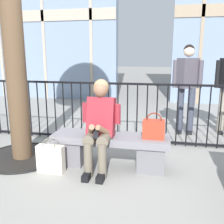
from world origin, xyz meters
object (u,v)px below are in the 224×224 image
at_px(bystander_further_back, 187,82).
at_px(stone_bench, 111,147).
at_px(seated_person_with_phone, 100,123).
at_px(handbag_on_bench, 154,129).
at_px(shopping_bag, 51,158).

bearing_deg(bystander_further_back, stone_bench, -121.57).
xyz_separation_m(seated_person_with_phone, handbag_on_bench, (0.70, 0.12, -0.08)).
bearing_deg(stone_bench, seated_person_with_phone, -132.41).
bearing_deg(shopping_bag, seated_person_with_phone, 19.79).
height_order(seated_person_with_phone, bystander_further_back, bystander_further_back).
distance_m(handbag_on_bench, bystander_further_back, 1.95).
relative_size(stone_bench, seated_person_with_phone, 1.32).
relative_size(seated_person_with_phone, bystander_further_back, 0.71).
distance_m(seated_person_with_phone, shopping_bag, 0.80).
xyz_separation_m(seated_person_with_phone, shopping_bag, (-0.61, -0.22, -0.46)).
xyz_separation_m(stone_bench, bystander_further_back, (1.12, 1.82, 0.73)).
bearing_deg(shopping_bag, bystander_further_back, 49.56).
height_order(seated_person_with_phone, shopping_bag, seated_person_with_phone).
height_order(stone_bench, handbag_on_bench, handbag_on_bench).
bearing_deg(handbag_on_bench, shopping_bag, -165.49).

